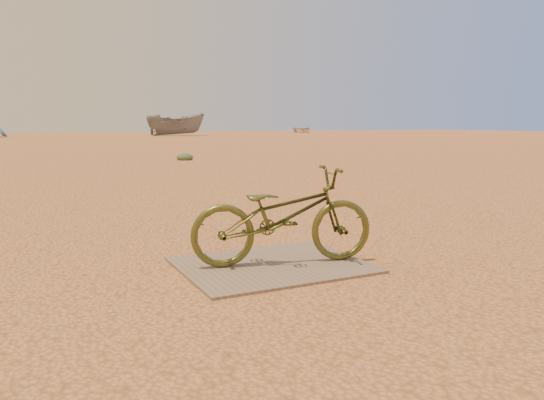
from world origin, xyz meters
name	(u,v)px	position (x,y,z in m)	size (l,w,h in m)	color
ground	(201,259)	(0.00, 0.00, 0.00)	(120.00, 120.00, 0.00)	#D78751
plywood_board	(272,265)	(0.44, -0.49, 0.01)	(1.45, 1.16, 0.02)	#7C6452
bicycle	(283,216)	(0.52, -0.51, 0.41)	(0.52, 1.49, 0.78)	#4B4F20
boat_mid_right	(176,125)	(11.58, 40.87, 0.96)	(1.86, 4.95, 1.91)	slate
boat_far_right	(301,129)	(28.76, 49.30, 0.44)	(3.02, 4.23, 0.88)	silver
kale_b	(185,160)	(3.42, 11.64, 0.00)	(0.51, 0.51, 0.28)	#516C45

